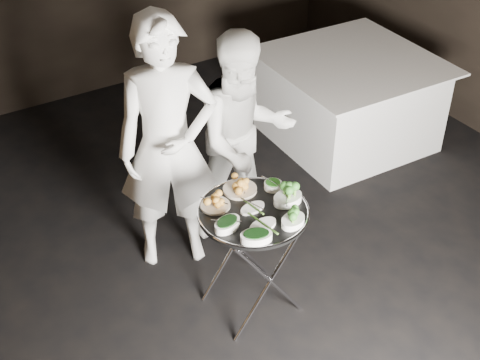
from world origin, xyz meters
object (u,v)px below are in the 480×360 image
serving_tray (253,212)px  waiter_left (168,147)px  tray_stand (252,255)px  dining_table (348,100)px  waiter_right (244,138)px

serving_tray → waiter_left: 0.78m
tray_stand → waiter_left: 0.91m
dining_table → waiter_left: bearing=-164.6°
waiter_left → waiter_right: size_ratio=1.16×
serving_tray → dining_table: (1.89, 1.32, -0.40)m
serving_tray → dining_table: bearing=35.0°
serving_tray → waiter_left: waiter_left is taller
tray_stand → dining_table: (1.89, 1.32, -0.05)m
tray_stand → serving_tray: (0.00, 0.00, 0.35)m
dining_table → serving_tray: bearing=-145.0°
waiter_left → dining_table: bearing=35.8°
tray_stand → serving_tray: bearing=90.0°
serving_tray → waiter_left: (-0.19, 0.75, 0.13)m
waiter_right → tray_stand: bearing=-109.8°
serving_tray → waiter_right: (0.41, 0.75, 0.00)m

